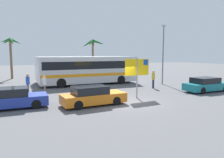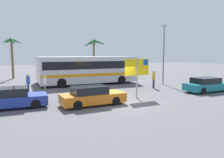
{
  "view_description": "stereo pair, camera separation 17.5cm",
  "coord_description": "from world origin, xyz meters",
  "px_view_note": "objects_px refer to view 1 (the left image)",
  "views": [
    {
      "loc": [
        -7.28,
        -13.32,
        3.46
      ],
      "look_at": [
        0.45,
        3.59,
        1.3
      ],
      "focal_mm": 34.23,
      "sensor_mm": 36.0,
      "label": 1
    },
    {
      "loc": [
        -7.12,
        -13.39,
        3.46
      ],
      "look_at": [
        0.45,
        3.59,
        1.3
      ],
      "focal_mm": 34.23,
      "sensor_mm": 36.0,
      "label": 2
    }
  ],
  "objects_px": {
    "ferry_sign": "(138,69)",
    "car_orange": "(93,96)",
    "pedestrian_near_sign": "(44,83)",
    "pedestrian_crossing_lot": "(28,82)",
    "bus_front_coach": "(89,69)",
    "pedestrian_by_bus": "(153,78)",
    "car_teal": "(206,85)",
    "car_blue": "(14,98)",
    "bus_rear_coach": "(82,67)"
  },
  "relations": [
    {
      "from": "car_teal",
      "to": "car_orange",
      "type": "height_order",
      "value": "same"
    },
    {
      "from": "bus_rear_coach",
      "to": "car_blue",
      "type": "height_order",
      "value": "bus_rear_coach"
    },
    {
      "from": "bus_front_coach",
      "to": "pedestrian_crossing_lot",
      "type": "height_order",
      "value": "bus_front_coach"
    },
    {
      "from": "bus_front_coach",
      "to": "bus_rear_coach",
      "type": "height_order",
      "value": "same"
    },
    {
      "from": "pedestrian_near_sign",
      "to": "bus_rear_coach",
      "type": "bearing_deg",
      "value": 58.76
    },
    {
      "from": "car_teal",
      "to": "car_orange",
      "type": "xyz_separation_m",
      "value": [
        -11.43,
        -0.65,
        -0.0
      ]
    },
    {
      "from": "pedestrian_crossing_lot",
      "to": "pedestrian_by_bus",
      "type": "height_order",
      "value": "pedestrian_by_bus"
    },
    {
      "from": "bus_front_coach",
      "to": "ferry_sign",
      "type": "xyz_separation_m",
      "value": [
        1.07,
        -8.76,
        0.54
      ]
    },
    {
      "from": "bus_rear_coach",
      "to": "car_orange",
      "type": "xyz_separation_m",
      "value": [
        -3.07,
        -12.92,
        -1.15
      ]
    },
    {
      "from": "ferry_sign",
      "to": "pedestrian_crossing_lot",
      "type": "bearing_deg",
      "value": 143.57
    },
    {
      "from": "car_blue",
      "to": "pedestrian_by_bus",
      "type": "relative_size",
      "value": 2.22
    },
    {
      "from": "bus_rear_coach",
      "to": "pedestrian_by_bus",
      "type": "height_order",
      "value": "bus_rear_coach"
    },
    {
      "from": "bus_front_coach",
      "to": "pedestrian_near_sign",
      "type": "bearing_deg",
      "value": -144.93
    },
    {
      "from": "bus_front_coach",
      "to": "pedestrian_by_bus",
      "type": "relative_size",
      "value": 6.11
    },
    {
      "from": "pedestrian_near_sign",
      "to": "car_blue",
      "type": "bearing_deg",
      "value": -112.52
    },
    {
      "from": "bus_rear_coach",
      "to": "pedestrian_crossing_lot",
      "type": "distance_m",
      "value": 9.74
    },
    {
      "from": "bus_front_coach",
      "to": "pedestrian_near_sign",
      "type": "height_order",
      "value": "bus_front_coach"
    },
    {
      "from": "bus_rear_coach",
      "to": "car_blue",
      "type": "xyz_separation_m",
      "value": [
        -7.96,
        -11.54,
        -1.15
      ]
    },
    {
      "from": "bus_rear_coach",
      "to": "car_teal",
      "type": "height_order",
      "value": "bus_rear_coach"
    },
    {
      "from": "bus_front_coach",
      "to": "pedestrian_near_sign",
      "type": "distance_m",
      "value": 6.7
    },
    {
      "from": "car_blue",
      "to": "bus_rear_coach",
      "type": "bearing_deg",
      "value": 56.9
    },
    {
      "from": "car_blue",
      "to": "pedestrian_crossing_lot",
      "type": "height_order",
      "value": "pedestrian_crossing_lot"
    },
    {
      "from": "car_orange",
      "to": "pedestrian_near_sign",
      "type": "relative_size",
      "value": 2.76
    },
    {
      "from": "ferry_sign",
      "to": "car_orange",
      "type": "distance_m",
      "value": 4.49
    },
    {
      "from": "car_teal",
      "to": "pedestrian_near_sign",
      "type": "bearing_deg",
      "value": 159.25
    },
    {
      "from": "bus_front_coach",
      "to": "car_orange",
      "type": "height_order",
      "value": "bus_front_coach"
    },
    {
      "from": "car_teal",
      "to": "pedestrian_near_sign",
      "type": "distance_m",
      "value": 14.8
    },
    {
      "from": "bus_front_coach",
      "to": "car_blue",
      "type": "xyz_separation_m",
      "value": [
        -7.9,
        -8.25,
        -1.15
      ]
    },
    {
      "from": "car_teal",
      "to": "pedestrian_near_sign",
      "type": "xyz_separation_m",
      "value": [
        -13.86,
        5.17,
        0.3
      ]
    },
    {
      "from": "ferry_sign",
      "to": "pedestrian_crossing_lot",
      "type": "height_order",
      "value": "ferry_sign"
    },
    {
      "from": "car_teal",
      "to": "pedestrian_near_sign",
      "type": "relative_size",
      "value": 2.84
    },
    {
      "from": "car_blue",
      "to": "car_orange",
      "type": "distance_m",
      "value": 5.09
    },
    {
      "from": "bus_front_coach",
      "to": "car_teal",
      "type": "relative_size",
      "value": 2.45
    },
    {
      "from": "car_teal",
      "to": "car_orange",
      "type": "bearing_deg",
      "value": -177.08
    },
    {
      "from": "car_blue",
      "to": "car_orange",
      "type": "relative_size",
      "value": 0.92
    },
    {
      "from": "bus_front_coach",
      "to": "car_blue",
      "type": "relative_size",
      "value": 2.75
    },
    {
      "from": "pedestrian_near_sign",
      "to": "car_teal",
      "type": "bearing_deg",
      "value": -13.91
    },
    {
      "from": "car_orange",
      "to": "bus_front_coach",
      "type": "bearing_deg",
      "value": 70.13
    },
    {
      "from": "car_blue",
      "to": "pedestrian_near_sign",
      "type": "relative_size",
      "value": 2.53
    },
    {
      "from": "car_teal",
      "to": "pedestrian_near_sign",
      "type": "height_order",
      "value": "pedestrian_near_sign"
    },
    {
      "from": "ferry_sign",
      "to": "pedestrian_crossing_lot",
      "type": "relative_size",
      "value": 1.79
    },
    {
      "from": "car_blue",
      "to": "pedestrian_by_bus",
      "type": "xyz_separation_m",
      "value": [
        12.92,
        2.89,
        0.45
      ]
    },
    {
      "from": "bus_front_coach",
      "to": "car_orange",
      "type": "bearing_deg",
      "value": -107.32
    },
    {
      "from": "pedestrian_crossing_lot",
      "to": "pedestrian_by_bus",
      "type": "distance_m",
      "value": 11.94
    },
    {
      "from": "pedestrian_near_sign",
      "to": "pedestrian_crossing_lot",
      "type": "bearing_deg",
      "value": 177.24
    },
    {
      "from": "car_orange",
      "to": "pedestrian_by_bus",
      "type": "relative_size",
      "value": 2.43
    },
    {
      "from": "car_blue",
      "to": "pedestrian_crossing_lot",
      "type": "distance_m",
      "value": 4.8
    },
    {
      "from": "car_blue",
      "to": "car_orange",
      "type": "xyz_separation_m",
      "value": [
        4.9,
        -1.38,
        0.0
      ]
    },
    {
      "from": "ferry_sign",
      "to": "pedestrian_by_bus",
      "type": "distance_m",
      "value": 5.36
    },
    {
      "from": "pedestrian_by_bus",
      "to": "car_blue",
      "type": "bearing_deg",
      "value": -154.63
    }
  ]
}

